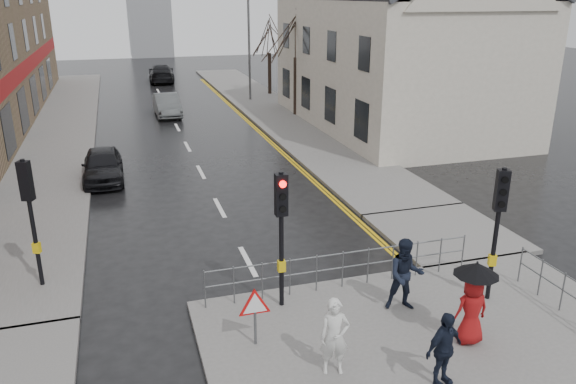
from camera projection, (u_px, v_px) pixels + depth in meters
ground at (276, 315)px, 13.52m from camera, size 120.00×120.00×0.00m
near_pavement at (469, 379)px, 11.16m from camera, size 10.00×9.00×0.14m
left_pavement at (60, 126)px, 32.45m from camera, size 4.00×44.00×0.14m
right_pavement at (268, 107)px, 37.82m from camera, size 4.00×40.00×0.14m
pavement_bridge_right at (445, 233)px, 17.99m from camera, size 4.00×4.20×0.14m
building_right_cream at (394, 41)px, 31.45m from camera, size 9.00×16.40×10.10m
traffic_signal_near_left at (281, 217)px, 12.93m from camera, size 0.28×0.27×3.40m
traffic_signal_near_right at (499, 212)px, 13.22m from camera, size 0.34×0.33×3.40m
traffic_signal_far_left at (29, 201)px, 13.89m from camera, size 0.34×0.33×3.40m
guard_railing_front at (343, 261)px, 14.31m from camera, size 7.14×0.04×1.00m
warning_sign at (255, 308)px, 11.86m from camera, size 0.80×0.07×1.35m
street_lamp at (246, 34)px, 38.79m from camera, size 1.83×0.25×8.00m
tree_near at (296, 32)px, 33.70m from camera, size 2.40×2.40×6.58m
tree_far at (269, 35)px, 41.29m from camera, size 2.40×2.40×5.64m
pedestrian_a at (334, 337)px, 11.01m from camera, size 0.67×0.53×1.63m
pedestrian_b at (405, 275)px, 13.25m from camera, size 1.03×0.90×1.80m
pedestrian_with_umbrella at (473, 298)px, 11.89m from camera, size 0.96×0.96×1.91m
pedestrian_d at (444, 349)px, 10.67m from camera, size 0.98×0.63×1.56m
car_parked at (103, 165)px, 23.02m from camera, size 1.59×3.93×1.34m
car_mid at (167, 105)px, 35.35m from camera, size 1.54×4.19×1.37m
car_far at (161, 73)px, 48.89m from camera, size 2.46×5.34×1.51m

